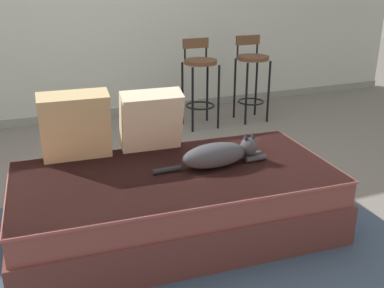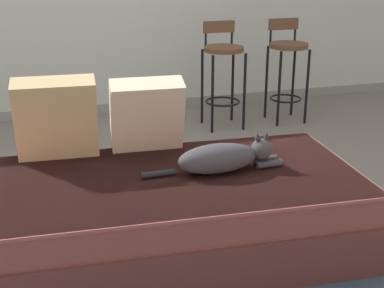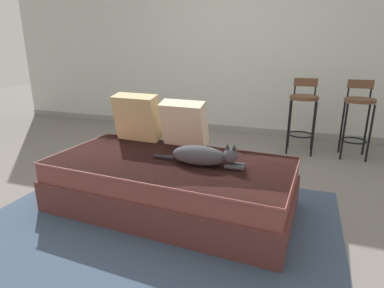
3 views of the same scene
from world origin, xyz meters
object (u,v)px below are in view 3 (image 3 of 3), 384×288
(throw_pillow_middle, at_px, (184,123))
(cat, at_px, (203,156))
(bar_stool_near_window, at_px, (303,108))
(bar_stool_by_doorway, at_px, (358,111))
(couch, at_px, (171,184))
(throw_pillow_corner, at_px, (137,117))

(throw_pillow_middle, xyz_separation_m, cat, (0.30, -0.41, -0.14))
(bar_stool_near_window, bearing_deg, cat, -109.57)
(cat, distance_m, bar_stool_by_doorway, 2.32)
(cat, relative_size, bar_stool_near_window, 0.82)
(throw_pillow_middle, xyz_separation_m, bar_stool_near_window, (0.99, 1.52, -0.07))
(bar_stool_near_window, bearing_deg, throw_pillow_middle, -123.11)
(couch, bearing_deg, bar_stool_near_window, 63.15)
(couch, bearing_deg, throw_pillow_corner, 140.81)
(bar_stool_near_window, relative_size, bar_stool_by_doorway, 1.00)
(cat, bearing_deg, throw_pillow_corner, 151.07)
(throw_pillow_middle, bearing_deg, bar_stool_near_window, 56.89)
(throw_pillow_corner, distance_m, throw_pillow_middle, 0.49)
(couch, distance_m, cat, 0.40)
(couch, height_order, throw_pillow_corner, throw_pillow_corner)
(throw_pillow_middle, bearing_deg, cat, -53.20)
(couch, xyz_separation_m, bar_stool_near_window, (0.96, 1.90, 0.34))
(couch, height_order, throw_pillow_middle, throw_pillow_middle)
(couch, relative_size, bar_stool_near_window, 2.19)
(couch, xyz_separation_m, throw_pillow_corner, (-0.51, 0.42, 0.43))
(throw_pillow_middle, relative_size, bar_stool_by_doorway, 0.46)
(throw_pillow_middle, height_order, cat, throw_pillow_middle)
(couch, relative_size, bar_stool_by_doorway, 2.19)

